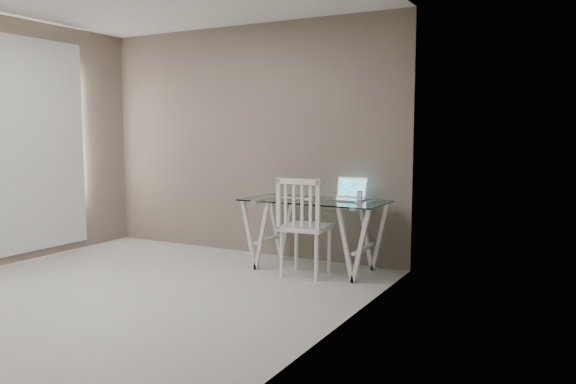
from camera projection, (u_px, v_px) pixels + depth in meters
The scene contains 7 objects.
room at pixel (99, 101), 4.72m from camera, with size 4.50×4.52×2.71m.
desk at pixel (314, 234), 5.89m from camera, with size 1.50×0.70×0.75m.
chair at pixel (303, 222), 5.59m from camera, with size 0.49×0.49×1.01m.
laptop at pixel (349, 195), 5.85m from camera, with size 0.33×0.29×0.23m.
keyboard at pixel (290, 198), 5.98m from camera, with size 0.27×0.11×0.01m, color silver.
mouse at pixel (308, 200), 5.73m from camera, with size 0.11×0.06×0.03m, color silver.
phone_dock at pixel (359, 200), 5.61m from camera, with size 0.06×0.06×0.12m.
Camera 1 is at (3.60, -3.43, 1.46)m, focal length 35.00 mm.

